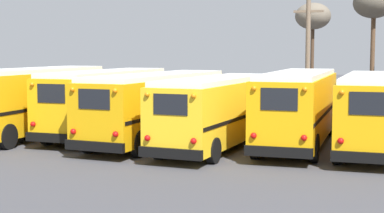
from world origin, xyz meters
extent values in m
plane|color=#424247|center=(0.00, 0.00, 0.00)|extent=(160.00, 160.00, 0.00)
cube|color=#EAAA0F|center=(-7.64, -0.67, 1.70)|extent=(2.67, 10.04, 2.66)
cube|color=white|center=(-7.64, -0.67, 3.14)|extent=(2.47, 9.64, 0.20)
cube|color=black|center=(-8.82, -0.71, 1.50)|extent=(0.35, 9.76, 0.14)
cube|color=black|center=(-6.47, -0.63, 1.50)|extent=(0.35, 9.76, 0.14)
cylinder|color=black|center=(-8.85, 2.97, 0.53)|extent=(0.32, 1.07, 1.06)
cylinder|color=black|center=(-6.68, 3.05, 0.53)|extent=(0.32, 1.07, 1.06)
cylinder|color=black|center=(-6.43, -4.32, 0.53)|extent=(0.32, 1.07, 1.06)
cube|color=#EAAA0F|center=(-4.59, 0.81, 1.65)|extent=(2.55, 9.75, 2.55)
cube|color=white|center=(-4.59, 0.81, 3.02)|extent=(2.36, 9.36, 0.20)
cube|color=black|center=(-4.46, -4.07, 0.55)|extent=(2.35, 0.26, 0.36)
cube|color=black|center=(-4.46, -4.05, 2.35)|extent=(1.27, 0.06, 0.76)
sphere|color=red|center=(-5.32, -4.11, 1.07)|extent=(0.22, 0.22, 0.22)
sphere|color=orange|center=(-5.32, -4.11, 2.70)|extent=(0.18, 0.18, 0.18)
sphere|color=red|center=(-3.59, -4.06, 1.07)|extent=(0.22, 0.22, 0.22)
sphere|color=orange|center=(-3.59, -4.06, 2.70)|extent=(0.18, 0.18, 0.18)
cube|color=black|center=(-5.75, 0.78, 1.45)|extent=(0.27, 9.50, 0.14)
cube|color=black|center=(-3.42, 0.84, 1.45)|extent=(0.27, 9.50, 0.14)
cylinder|color=black|center=(-5.75, 4.33, 0.53)|extent=(0.31, 1.07, 1.06)
cylinder|color=black|center=(-3.61, 4.38, 0.53)|extent=(0.31, 1.07, 1.06)
cylinder|color=black|center=(-5.57, -2.76, 0.53)|extent=(0.31, 1.07, 1.06)
cylinder|color=black|center=(-3.42, -2.71, 0.53)|extent=(0.31, 1.07, 1.06)
cube|color=#E5A00C|center=(-1.53, -0.02, 1.61)|extent=(2.90, 10.63, 2.47)
cube|color=white|center=(-1.53, -0.02, 2.94)|extent=(2.69, 10.20, 0.20)
cube|color=black|center=(-1.77, -5.32, 0.55)|extent=(2.48, 0.31, 0.36)
cube|color=black|center=(-1.77, -5.30, 2.29)|extent=(1.34, 0.09, 0.74)
sphere|color=red|center=(-2.68, -5.29, 1.05)|extent=(0.22, 0.22, 0.22)
sphere|color=orange|center=(-2.68, -5.29, 2.62)|extent=(0.18, 0.18, 0.18)
sphere|color=red|center=(-0.86, -5.38, 1.05)|extent=(0.22, 0.22, 0.22)
sphere|color=orange|center=(-0.86, -5.38, 2.62)|extent=(0.18, 0.18, 0.18)
cube|color=black|center=(-2.75, 0.03, 1.42)|extent=(0.49, 10.31, 0.14)
cube|color=black|center=(-0.30, -0.08, 1.42)|extent=(0.49, 10.31, 0.14)
cylinder|color=black|center=(-2.48, 3.99, 0.53)|extent=(0.33, 1.07, 1.06)
cylinder|color=black|center=(-0.22, 3.89, 0.53)|extent=(0.33, 1.07, 1.06)
cylinder|color=black|center=(-2.84, -3.93, 0.53)|extent=(0.33, 1.07, 1.06)
cylinder|color=black|center=(-0.58, -4.04, 0.53)|extent=(0.33, 1.07, 1.06)
cube|color=yellow|center=(1.53, -0.78, 1.54)|extent=(2.69, 9.52, 2.42)
cube|color=white|center=(1.53, -0.78, 2.86)|extent=(2.49, 9.14, 0.20)
cube|color=black|center=(1.35, -5.54, 0.51)|extent=(2.39, 0.29, 0.36)
cube|color=black|center=(1.35, -5.51, 2.21)|extent=(1.29, 0.08, 0.73)
sphere|color=red|center=(0.47, -5.51, 1.00)|extent=(0.22, 0.22, 0.22)
sphere|color=orange|center=(0.47, -5.51, 2.54)|extent=(0.18, 0.18, 0.18)
sphere|color=red|center=(2.23, -5.58, 1.00)|extent=(0.22, 0.22, 0.22)
sphere|color=orange|center=(2.23, -5.58, 2.54)|extent=(0.18, 0.18, 0.18)
cube|color=black|center=(0.35, -0.73, 1.36)|extent=(0.37, 9.25, 0.14)
cube|color=black|center=(2.71, -0.82, 1.36)|extent=(0.37, 9.25, 0.14)
cylinder|color=black|center=(0.57, 2.68, 0.48)|extent=(0.32, 0.96, 0.95)
cylinder|color=black|center=(2.74, 2.60, 0.48)|extent=(0.32, 0.96, 0.95)
cylinder|color=black|center=(0.31, -4.16, 0.48)|extent=(0.32, 0.96, 0.95)
cylinder|color=black|center=(2.49, -4.24, 0.48)|extent=(0.32, 0.96, 0.95)
cube|color=#E5A00C|center=(4.59, 0.91, 1.67)|extent=(2.81, 10.10, 2.60)
cube|color=white|center=(4.59, 0.91, 3.07)|extent=(2.61, 9.69, 0.20)
cube|color=black|center=(4.83, -4.13, 0.55)|extent=(2.39, 0.31, 0.36)
cube|color=black|center=(4.83, -4.10, 2.38)|extent=(1.29, 0.09, 0.78)
sphere|color=red|center=(3.95, -4.18, 1.08)|extent=(0.22, 0.22, 0.22)
sphere|color=orange|center=(3.95, -4.18, 2.75)|extent=(0.18, 0.18, 0.18)
sphere|color=red|center=(5.70, -4.09, 1.08)|extent=(0.22, 0.22, 0.22)
sphere|color=orange|center=(5.70, -4.09, 2.75)|extent=(0.18, 0.18, 0.18)
cube|color=black|center=(3.41, 0.85, 1.47)|extent=(0.49, 9.79, 0.14)
cube|color=black|center=(5.77, 0.97, 1.47)|extent=(0.49, 9.79, 0.14)
cylinder|color=black|center=(3.32, 4.55, 0.53)|extent=(0.33, 1.07, 1.06)
cylinder|color=black|center=(5.50, 4.66, 0.53)|extent=(0.33, 1.07, 1.06)
cylinder|color=black|center=(3.68, -2.84, 0.53)|extent=(0.33, 1.07, 1.06)
cylinder|color=black|center=(5.85, -2.73, 0.53)|extent=(0.33, 1.07, 1.06)
cube|color=#E5A00C|center=(7.64, 0.69, 1.63)|extent=(2.69, 9.63, 2.54)
cube|color=white|center=(7.64, 0.69, 3.00)|extent=(2.49, 9.24, 0.20)
cube|color=black|center=(7.82, -4.12, 0.54)|extent=(2.40, 0.29, 0.36)
cube|color=black|center=(7.82, -4.10, 2.33)|extent=(1.29, 0.08, 0.76)
sphere|color=red|center=(6.94, -4.17, 1.06)|extent=(0.22, 0.22, 0.22)
sphere|color=orange|center=(6.94, -4.17, 2.68)|extent=(0.18, 0.18, 0.18)
cube|color=black|center=(6.46, 0.64, 1.44)|extent=(0.36, 9.35, 0.14)
cylinder|color=black|center=(6.42, 4.12, 0.51)|extent=(0.32, 1.03, 1.02)
cylinder|color=black|center=(6.67, -2.83, 0.51)|extent=(0.32, 1.03, 1.02)
cylinder|color=#75604C|center=(3.06, 11.91, 3.65)|extent=(0.28, 0.28, 7.31)
cube|color=#75604C|center=(3.06, 11.91, 6.43)|extent=(1.80, 0.14, 0.14)
cylinder|color=brown|center=(6.36, 19.13, 3.30)|extent=(0.31, 0.31, 6.61)
ellipsoid|color=#5B5447|center=(6.36, 19.13, 7.39)|extent=(2.86, 2.86, 2.15)
cylinder|color=#473323|center=(2.34, 18.01, 2.90)|extent=(0.25, 0.25, 5.81)
ellipsoid|color=#6B6051|center=(2.34, 18.01, 6.50)|extent=(2.50, 2.50, 1.87)
cylinder|color=#939399|center=(-11.64, 7.71, 0.70)|extent=(0.06, 0.06, 1.40)
cylinder|color=#939399|center=(-9.06, 7.71, 0.70)|extent=(0.06, 0.06, 1.40)
cylinder|color=#939399|center=(-6.47, 7.71, 0.70)|extent=(0.06, 0.06, 1.40)
cylinder|color=#939399|center=(-3.88, 7.71, 0.70)|extent=(0.06, 0.06, 1.40)
cylinder|color=#939399|center=(-1.29, 7.71, 0.70)|extent=(0.06, 0.06, 1.40)
cylinder|color=#939399|center=(1.29, 7.71, 0.70)|extent=(0.06, 0.06, 1.40)
cylinder|color=#939399|center=(3.88, 7.71, 0.70)|extent=(0.06, 0.06, 1.40)
cylinder|color=#939399|center=(6.47, 7.71, 0.70)|extent=(0.06, 0.06, 1.40)
cylinder|color=#939399|center=(0.00, 7.71, 1.40)|extent=(23.29, 0.04, 0.04)
camera|label=1|loc=(9.16, -24.03, 4.03)|focal=55.00mm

